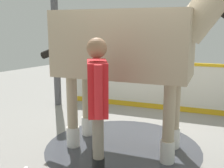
# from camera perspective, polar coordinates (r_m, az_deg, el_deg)

# --- Properties ---
(ground_plane) EXTENTS (16.00, 16.00, 0.02)m
(ground_plane) POSITION_cam_1_polar(r_m,az_deg,el_deg) (4.65, 4.37, -11.70)
(ground_plane) COLOR gray
(wet_patch) EXTENTS (2.41, 2.41, 0.00)m
(wet_patch) POSITION_cam_1_polar(r_m,az_deg,el_deg) (4.43, 2.24, -12.76)
(wet_patch) COLOR #42444C
(wet_patch) RESTS_ON ground
(barrier_wall) EXTENTS (1.09, 4.09, 1.09)m
(barrier_wall) POSITION_cam_1_polar(r_m,az_deg,el_deg) (6.30, 8.74, -0.60)
(barrier_wall) COLOR silver
(barrier_wall) RESTS_ON ground
(roof_post_far) EXTENTS (0.16, 0.16, 2.81)m
(roof_post_far) POSITION_cam_1_polar(r_m,az_deg,el_deg) (6.55, -11.51, 7.74)
(roof_post_far) COLOR #4C4C51
(roof_post_far) RESTS_ON ground
(horse) EXTENTS (1.37, 3.23, 2.66)m
(horse) POSITION_cam_1_polar(r_m,az_deg,el_deg) (4.00, 3.99, 7.69)
(horse) COLOR tan
(horse) RESTS_ON ground
(handler) EXTENTS (0.55, 0.49, 1.72)m
(handler) POSITION_cam_1_polar(r_m,az_deg,el_deg) (3.20, -3.04, -3.46)
(handler) COLOR black
(handler) RESTS_ON ground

